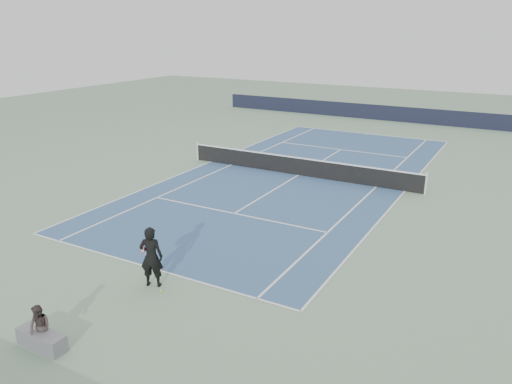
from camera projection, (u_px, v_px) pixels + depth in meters
The scene contains 7 objects.
ground at pixel (298, 175), 25.98m from camera, with size 80.00×80.00×0.00m, color gray.
court_surface at pixel (298, 175), 25.98m from camera, with size 10.97×23.77×0.01m, color #35557F.
tennis_net at pixel (299, 166), 25.82m from camera, with size 12.90×0.10×1.07m.
windscreen_far at pixel (390, 113), 40.60m from camera, with size 30.00×0.25×1.20m, color black.
tennis_player at pixel (151, 257), 14.70m from camera, with size 0.88×0.75×1.89m.
tennis_ball at pixel (161, 291), 14.59m from camera, with size 0.07×0.07×0.07m, color yellow.
spectator_bench at pixel (41, 333), 11.99m from camera, with size 1.37×0.52×1.15m.
Camera 1 is at (10.19, -22.84, 7.43)m, focal length 35.00 mm.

